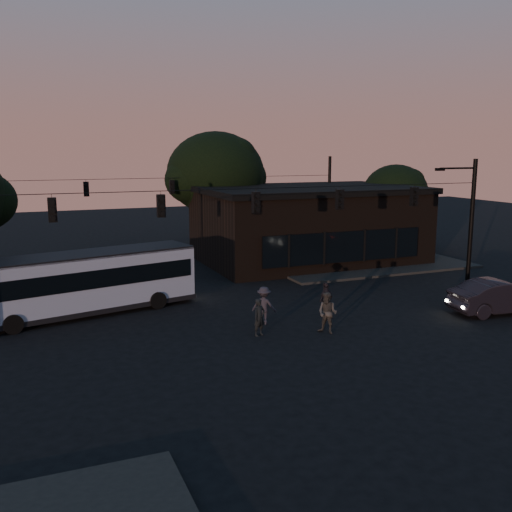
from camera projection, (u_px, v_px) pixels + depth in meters
name	position (u px, v px, depth m)	size (l,w,h in m)	color
ground	(292.00, 342.00, 23.99)	(120.00, 120.00, 0.00)	black
sidewalk_far_right	(357.00, 261.00, 41.19)	(14.00, 10.00, 0.15)	black
building	(308.00, 224.00, 41.39)	(15.40, 10.41, 5.40)	black
tree_behind	(216.00, 173.00, 44.37)	(7.60, 7.60, 9.43)	black
tree_right	(395.00, 192.00, 46.25)	(5.20, 5.20, 6.86)	black
signal_rig_near	(256.00, 226.00, 26.82)	(26.24, 0.30, 7.50)	black
signal_rig_far	(172.00, 203.00, 41.42)	(26.24, 0.30, 7.50)	black
bus	(86.00, 280.00, 27.84)	(11.11, 4.93, 3.05)	#8A94B0
car	(500.00, 297.00, 28.13)	(1.78, 5.09, 1.68)	black
pedestrian_a	(259.00, 317.00, 24.68)	(0.60, 0.39, 1.65)	black
pedestrian_b	(327.00, 313.00, 25.00)	(0.90, 0.70, 1.84)	#363331
pedestrian_c	(326.00, 299.00, 27.63)	(0.99, 0.41, 1.68)	black
pedestrian_d	(264.00, 305.00, 26.32)	(1.15, 0.66, 1.77)	#24222A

